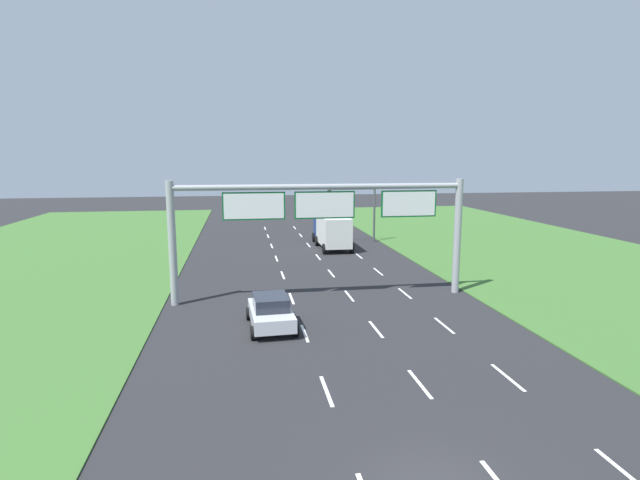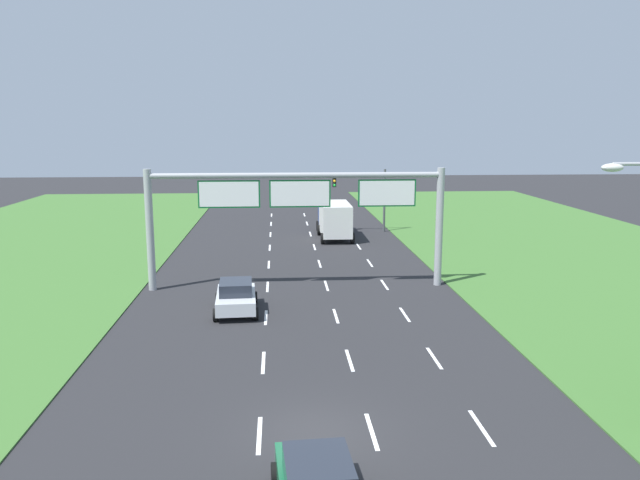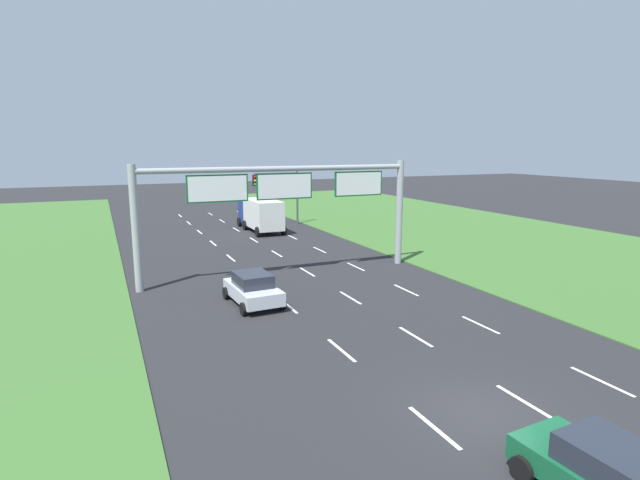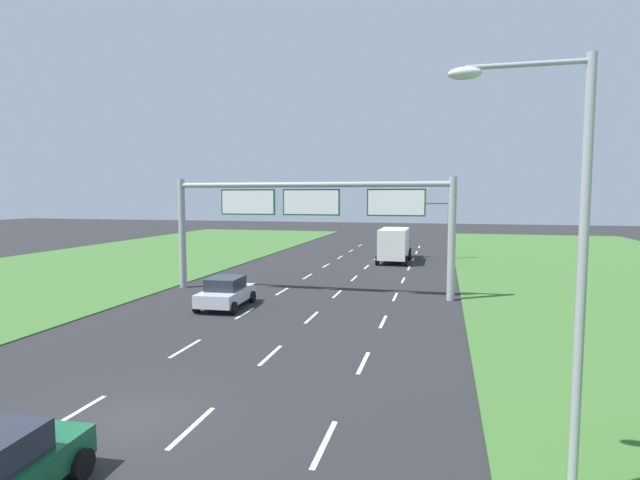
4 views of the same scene
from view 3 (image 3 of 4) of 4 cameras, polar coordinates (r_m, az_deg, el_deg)
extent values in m
plane|color=#262628|center=(16.65, 17.96, -18.39)|extent=(200.00, 200.00, 0.00)
cube|color=#3D6B2D|center=(38.10, 31.76, -2.91)|extent=(24.00, 120.00, 0.06)
cube|color=white|center=(15.65, 12.86, -20.11)|extent=(0.14, 2.40, 0.01)
cube|color=white|center=(20.21, 2.45, -12.45)|extent=(0.14, 2.40, 0.01)
cube|color=white|center=(25.38, -3.61, -7.55)|extent=(0.14, 2.40, 0.01)
cube|color=white|center=(30.85, -7.49, -4.29)|extent=(0.14, 2.40, 0.01)
cube|color=white|center=(36.49, -10.17, -2.02)|extent=(0.14, 2.40, 0.01)
cube|color=white|center=(42.23, -12.12, -0.36)|extent=(0.14, 2.40, 0.01)
cube|color=white|center=(48.03, -13.60, 0.91)|extent=(0.14, 2.40, 0.01)
cube|color=white|center=(53.87, -14.77, 1.90)|extent=(0.14, 2.40, 0.01)
cube|color=white|center=(59.75, -15.70, 2.69)|extent=(0.14, 2.40, 0.01)
cube|color=white|center=(17.75, 22.37, -16.75)|extent=(0.14, 2.40, 0.01)
cube|color=white|center=(21.88, 10.84, -10.78)|extent=(0.14, 2.40, 0.01)
cube|color=white|center=(26.73, 3.49, -6.59)|extent=(0.14, 2.40, 0.01)
cube|color=white|center=(31.97, -1.46, -3.67)|extent=(0.14, 2.40, 0.01)
cube|color=white|center=(37.44, -4.97, -1.57)|extent=(0.14, 2.40, 0.01)
cube|color=white|center=(43.05, -7.56, 0.00)|extent=(0.14, 2.40, 0.01)
cube|color=white|center=(48.75, -9.56, 1.20)|extent=(0.14, 2.40, 0.01)
cube|color=white|center=(54.52, -11.14, 2.15)|extent=(0.14, 2.40, 0.01)
cube|color=white|center=(60.33, -12.41, 2.92)|extent=(0.14, 2.40, 0.01)
cube|color=white|center=(20.25, 29.47, -13.87)|extent=(0.14, 2.40, 0.01)
cube|color=white|center=(23.95, 17.84, -9.20)|extent=(0.14, 2.40, 0.01)
cube|color=white|center=(28.45, 9.80, -5.66)|extent=(0.14, 2.40, 0.01)
cube|color=white|center=(33.42, 4.11, -3.06)|extent=(0.14, 2.40, 0.01)
cube|color=white|center=(38.68, -0.06, -1.12)|extent=(0.14, 2.40, 0.01)
cube|color=white|center=(44.14, -3.20, 0.34)|extent=(0.14, 2.40, 0.01)
cube|color=white|center=(49.71, -5.65, 1.48)|extent=(0.14, 2.40, 0.01)
cube|color=white|center=(55.38, -7.60, 2.39)|extent=(0.14, 2.40, 0.01)
cube|color=white|center=(61.11, -9.19, 3.13)|extent=(0.14, 2.40, 0.01)
cube|color=silver|center=(25.70, -7.66, -5.88)|extent=(2.15, 4.12, 0.66)
cube|color=#232833|center=(25.52, -7.70, -4.48)|extent=(1.72, 2.15, 0.64)
cylinder|color=black|center=(26.85, -10.69, -5.98)|extent=(0.25, 0.65, 0.64)
cylinder|color=black|center=(27.43, -6.69, -5.50)|extent=(0.25, 0.65, 0.64)
cylinder|color=black|center=(24.17, -8.73, -7.81)|extent=(0.25, 0.65, 0.64)
cylinder|color=black|center=(24.82, -4.34, -7.22)|extent=(0.25, 0.65, 0.64)
cube|color=#145633|center=(13.87, 29.75, -22.70)|extent=(2.09, 4.01, 0.63)
cube|color=#232833|center=(13.51, 30.40, -20.63)|extent=(1.71, 2.03, 0.62)
cylinder|color=black|center=(14.04, 22.11, -23.10)|extent=(0.26, 0.65, 0.64)
cylinder|color=black|center=(15.36, 27.07, -20.37)|extent=(0.26, 0.65, 0.64)
cube|color=navy|center=(50.21, -7.84, 3.31)|extent=(2.21, 2.11, 2.20)
cube|color=silver|center=(46.51, -6.49, 2.99)|extent=(2.39, 5.36, 2.58)
cylinder|color=black|center=(50.54, -9.20, 2.06)|extent=(0.28, 0.90, 0.90)
cylinder|color=black|center=(51.16, -6.75, 2.23)|extent=(0.28, 0.90, 0.90)
cylinder|color=black|center=(48.33, -8.58, 1.68)|extent=(0.28, 0.90, 0.90)
cylinder|color=black|center=(49.02, -5.85, 1.88)|extent=(0.28, 0.90, 0.90)
cylinder|color=black|center=(44.39, -7.13, 0.92)|extent=(0.28, 0.90, 0.90)
cylinder|color=black|center=(45.15, -4.19, 1.14)|extent=(0.28, 0.90, 0.90)
cylinder|color=#9EA0A5|center=(28.80, -20.32, 1.16)|extent=(0.44, 0.44, 7.00)
cylinder|color=#9EA0A5|center=(34.15, 9.05, 3.11)|extent=(0.44, 0.44, 7.00)
cylinder|color=#9EA0A5|center=(30.15, -4.45, 8.13)|extent=(16.80, 0.32, 0.32)
cube|color=#0C5B28|center=(29.17, -11.61, 5.79)|extent=(3.52, 0.12, 1.58)
cube|color=white|center=(29.10, -11.58, 5.78)|extent=(3.36, 0.01, 1.42)
cube|color=#0C5B28|center=(30.28, -4.07, 6.15)|extent=(3.51, 0.12, 1.58)
cube|color=white|center=(30.22, -4.02, 6.15)|extent=(3.35, 0.01, 1.42)
cube|color=#0C5B28|center=(32.34, 4.43, 6.44)|extent=(3.36, 0.12, 1.58)
cube|color=white|center=(32.28, 4.49, 6.43)|extent=(3.20, 0.01, 1.42)
cylinder|color=#47494F|center=(51.17, -2.61, 4.95)|extent=(0.20, 0.20, 5.60)
cylinder|color=#47494F|center=(50.21, -5.05, 7.61)|extent=(4.50, 0.14, 0.14)
cube|color=black|center=(49.57, -7.51, 6.77)|extent=(0.32, 0.36, 1.10)
sphere|color=red|center=(49.35, -7.46, 7.18)|extent=(0.22, 0.22, 0.22)
sphere|color=orange|center=(49.38, -7.45, 6.75)|extent=(0.22, 0.22, 0.22)
sphere|color=green|center=(49.40, -7.44, 6.33)|extent=(0.22, 0.22, 0.22)
camera|label=1|loc=(5.39, 65.31, 7.68)|focal=28.00mm
camera|label=2|loc=(11.61, 106.32, 4.24)|focal=35.00mm
camera|label=4|loc=(18.05, 67.07, -2.38)|focal=28.00mm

